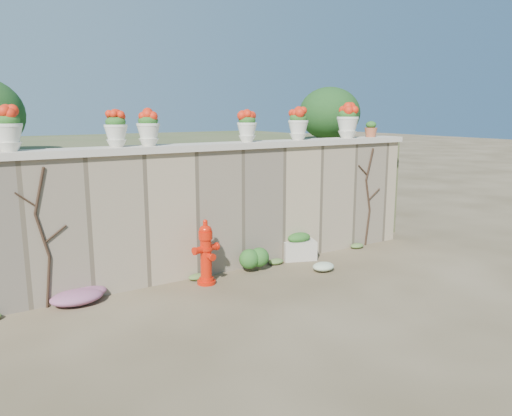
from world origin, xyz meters
TOP-DOWN VIEW (x-y plane):
  - ground at (0.00, 0.00)m, footprint 80.00×80.00m
  - stone_wall at (0.00, 1.80)m, footprint 8.00×0.40m
  - wall_cap at (0.00, 1.80)m, footprint 8.10×0.52m
  - raised_fill at (0.00, 5.00)m, footprint 9.00×6.00m
  - back_shrub_right at (3.40, 3.00)m, footprint 1.30×1.30m
  - vine_left at (-2.67, 1.58)m, footprint 0.60×0.04m
  - vine_right at (3.23, 1.58)m, footprint 0.60×0.04m
  - fire_hydrant at (-0.45, 1.27)m, footprint 0.44×0.31m
  - planter_box at (1.52, 1.53)m, footprint 0.66×0.52m
  - green_shrub at (0.48, 1.41)m, footprint 0.54×0.48m
  - magenta_clump at (-2.28, 1.54)m, footprint 0.90×0.60m
  - white_flowers at (1.38, 0.80)m, footprint 0.51×0.41m
  - urn_pot_0 at (-2.95, 1.80)m, footprint 0.36×0.36m
  - urn_pot_1 at (-1.57, 1.80)m, footprint 0.33×0.33m
  - urn_pot_2 at (-1.09, 1.80)m, footprint 0.34×0.34m
  - urn_pot_3 at (0.61, 1.80)m, footprint 0.33×0.33m
  - urn_pot_4 at (1.66, 1.80)m, footprint 0.35×0.35m
  - urn_pot_5 at (2.82, 1.80)m, footprint 0.41×0.41m
  - terracotta_pot at (3.44, 1.80)m, footprint 0.25×0.25m

SIDE VIEW (x-z plane):
  - ground at x=0.00m, z-range 0.00..0.00m
  - white_flowers at x=1.38m, z-range 0.00..0.18m
  - magenta_clump at x=-2.28m, z-range 0.00..0.24m
  - planter_box at x=1.52m, z-range -0.02..0.47m
  - green_shrub at x=0.48m, z-range 0.00..0.51m
  - fire_hydrant at x=-0.45m, z-range 0.00..1.00m
  - vine_left at x=-2.67m, z-range 0.04..1.94m
  - vine_right at x=3.23m, z-range 0.04..1.94m
  - stone_wall at x=0.00m, z-range 0.00..2.00m
  - raised_fill at x=0.00m, z-range 0.00..2.00m
  - wall_cap at x=0.00m, z-range 2.00..2.10m
  - terracotta_pot at x=3.44m, z-range 2.09..2.39m
  - urn_pot_3 at x=0.61m, z-range 2.10..2.61m
  - urn_pot_1 at x=-1.57m, z-range 2.10..2.61m
  - urn_pot_2 at x=-1.09m, z-range 2.10..2.63m
  - urn_pot_4 at x=1.66m, z-range 2.10..2.65m
  - urn_pot_0 at x=-2.95m, z-range 2.10..2.67m
  - urn_pot_5 at x=2.82m, z-range 2.10..2.73m
  - back_shrub_right at x=3.40m, z-range 2.00..3.10m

